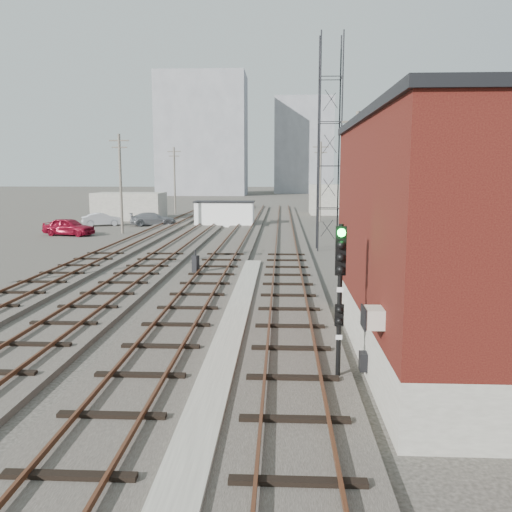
# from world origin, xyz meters

# --- Properties ---
(ground) EXTENTS (320.00, 320.00, 0.00)m
(ground) POSITION_xyz_m (0.00, 60.00, 0.00)
(ground) COLOR #282621
(ground) RESTS_ON ground
(track_right) EXTENTS (3.20, 90.00, 0.39)m
(track_right) POSITION_xyz_m (2.50, 39.00, 0.11)
(track_right) COLOR #332D28
(track_right) RESTS_ON ground
(track_mid_right) EXTENTS (3.20, 90.00, 0.39)m
(track_mid_right) POSITION_xyz_m (-1.50, 39.00, 0.11)
(track_mid_right) COLOR #332D28
(track_mid_right) RESTS_ON ground
(track_mid_left) EXTENTS (3.20, 90.00, 0.39)m
(track_mid_left) POSITION_xyz_m (-5.50, 39.00, 0.11)
(track_mid_left) COLOR #332D28
(track_mid_left) RESTS_ON ground
(track_left) EXTENTS (3.20, 90.00, 0.39)m
(track_left) POSITION_xyz_m (-9.50, 39.00, 0.11)
(track_left) COLOR #332D28
(track_left) RESTS_ON ground
(platform_curb) EXTENTS (0.90, 28.00, 0.26)m
(platform_curb) POSITION_xyz_m (0.50, 14.00, 0.13)
(platform_curb) COLOR gray
(platform_curb) RESTS_ON ground
(brick_building) EXTENTS (6.54, 12.20, 7.22)m
(brick_building) POSITION_xyz_m (7.50, 12.00, 3.63)
(brick_building) COLOR gray
(brick_building) RESTS_ON ground
(lattice_tower) EXTENTS (1.60, 1.60, 15.00)m
(lattice_tower) POSITION_xyz_m (5.50, 35.00, 7.50)
(lattice_tower) COLOR black
(lattice_tower) RESTS_ON ground
(utility_pole_left_b) EXTENTS (1.80, 0.24, 9.00)m
(utility_pole_left_b) POSITION_xyz_m (-12.50, 45.00, 4.80)
(utility_pole_left_b) COLOR #595147
(utility_pole_left_b) RESTS_ON ground
(utility_pole_left_c) EXTENTS (1.80, 0.24, 9.00)m
(utility_pole_left_c) POSITION_xyz_m (-12.50, 70.00, 4.80)
(utility_pole_left_c) COLOR #595147
(utility_pole_left_c) RESTS_ON ground
(utility_pole_right_a) EXTENTS (1.80, 0.24, 9.00)m
(utility_pole_right_a) POSITION_xyz_m (6.50, 28.00, 4.80)
(utility_pole_right_a) COLOR #595147
(utility_pole_right_a) RESTS_ON ground
(utility_pole_right_b) EXTENTS (1.80, 0.24, 9.00)m
(utility_pole_right_b) POSITION_xyz_m (6.50, 58.00, 4.80)
(utility_pole_right_b) COLOR #595147
(utility_pole_right_b) RESTS_ON ground
(apartment_left) EXTENTS (22.00, 14.00, 30.00)m
(apartment_left) POSITION_xyz_m (-18.00, 135.00, 15.00)
(apartment_left) COLOR gray
(apartment_left) RESTS_ON ground
(apartment_right) EXTENTS (16.00, 12.00, 26.00)m
(apartment_right) POSITION_xyz_m (8.00, 150.00, 13.00)
(apartment_right) COLOR gray
(apartment_right) RESTS_ON ground
(shed_left) EXTENTS (8.00, 5.00, 3.20)m
(shed_left) POSITION_xyz_m (-16.00, 60.00, 1.60)
(shed_left) COLOR gray
(shed_left) RESTS_ON ground
(shed_right) EXTENTS (6.00, 6.00, 4.00)m
(shed_right) POSITION_xyz_m (9.00, 70.00, 2.00)
(shed_right) COLOR gray
(shed_right) RESTS_ON ground
(signal_mast) EXTENTS (0.40, 0.42, 4.22)m
(signal_mast) POSITION_xyz_m (3.70, 9.70, 2.50)
(signal_mast) COLOR gray
(signal_mast) RESTS_ON ground
(switch_stand) EXTENTS (0.40, 0.40, 1.32)m
(switch_stand) POSITION_xyz_m (-2.44, 24.54, 0.62)
(switch_stand) COLOR black
(switch_stand) RESTS_ON ground
(site_trailer) EXTENTS (6.26, 2.79, 2.62)m
(site_trailer) POSITION_xyz_m (-3.80, 52.36, 1.32)
(site_trailer) COLOR white
(site_trailer) RESTS_ON ground
(car_red) EXTENTS (4.93, 2.88, 1.58)m
(car_red) POSITION_xyz_m (-16.74, 43.04, 0.79)
(car_red) COLOR maroon
(car_red) RESTS_ON ground
(car_silver) EXTENTS (4.36, 3.01, 1.36)m
(car_silver) POSITION_xyz_m (-16.73, 52.05, 0.68)
(car_silver) COLOR #ADAEB5
(car_silver) RESTS_ON ground
(car_grey) EXTENTS (5.15, 3.17, 1.39)m
(car_grey) POSITION_xyz_m (-11.43, 52.48, 0.70)
(car_grey) COLOR slate
(car_grey) RESTS_ON ground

